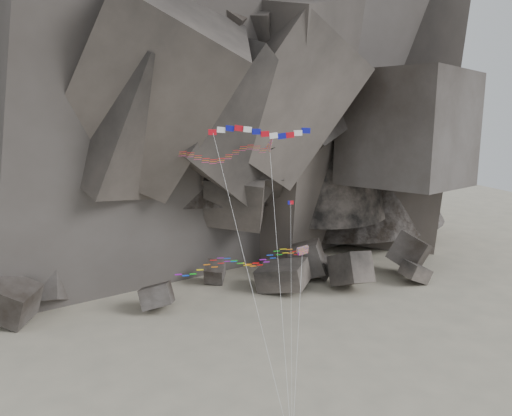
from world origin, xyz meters
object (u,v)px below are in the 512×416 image
object	(u,v)px
delta_kite	(222,153)
parafoil_kite	(237,261)
banner_kite	(260,133)
pennant_kite	(291,248)

from	to	relation	value
delta_kite	parafoil_kite	size ratio (longest dim) A/B	1.65
banner_kite	parafoil_kite	bearing A→B (deg)	-122.21
delta_kite	banner_kite	size ratio (longest dim) A/B	0.96
delta_kite	pennant_kite	distance (m)	11.64
delta_kite	pennant_kite	bearing A→B (deg)	-40.85
pennant_kite	delta_kite	bearing A→B (deg)	141.64
pennant_kite	parafoil_kite	bearing A→B (deg)	-179.74
delta_kite	banner_kite	distance (m)	4.33
parafoil_kite	pennant_kite	distance (m)	5.45
banner_kite	parafoil_kite	xyz separation A→B (m)	(-3.35, -3.60, -11.87)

